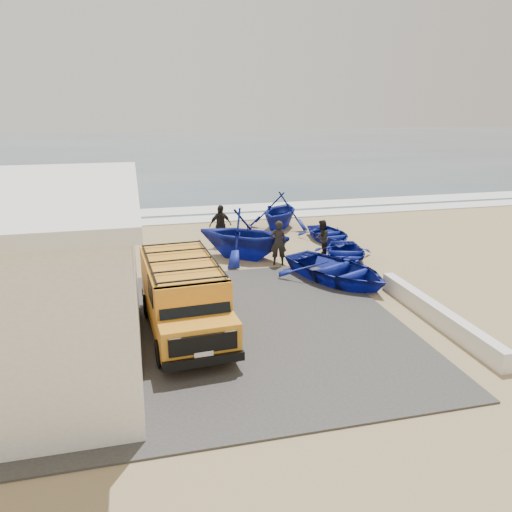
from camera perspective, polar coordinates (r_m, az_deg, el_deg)
ground at (r=16.45m, az=-0.89°, el=-5.12°), size 160.00×160.00×0.00m
slab at (r=14.33m, az=-6.98°, el=-8.68°), size 12.00×10.00×0.05m
ocean at (r=71.18m, az=-11.26°, el=11.90°), size 180.00×88.00×0.01m
surf_line at (r=27.75m, az=-6.46°, el=4.17°), size 180.00×1.60×0.06m
surf_wash at (r=30.17m, az=-7.09°, el=5.19°), size 180.00×2.20×0.04m
parapet at (r=15.68m, az=19.94°, el=-6.29°), size 0.35×6.00×0.55m
van at (r=13.99m, az=-8.25°, el=-4.42°), size 2.26×5.05×2.12m
boat_near_left at (r=18.24m, az=9.19°, el=-1.55°), size 4.65×5.26×0.90m
boat_near_right at (r=20.55m, az=10.13°, el=0.26°), size 3.34×3.95×0.70m
boat_mid_left at (r=20.59m, az=-1.44°, el=2.57°), size 5.20×5.06×2.09m
boat_mid_right at (r=23.52m, az=8.33°, el=2.47°), size 2.49×3.34×0.66m
boat_far_left at (r=25.58m, az=2.72°, el=5.22°), size 4.45×4.61×1.86m
fisherman_front at (r=19.76m, az=2.57°, el=1.51°), size 0.73×0.56×1.81m
fisherman_middle at (r=21.17m, az=7.50°, el=2.06°), size 0.90×0.94×1.53m
fisherman_back at (r=22.47m, az=-4.10°, el=3.50°), size 1.18×0.74×1.87m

